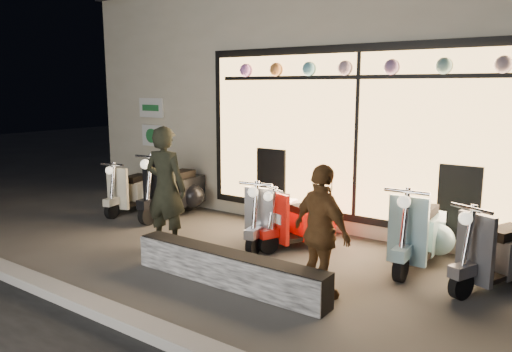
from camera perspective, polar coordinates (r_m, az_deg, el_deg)
The scene contains 12 objects.
ground at distance 6.64m, azimuth -2.52°, elevation -9.78°, with size 40.00×40.00×0.00m, color #383533.
kerb at distance 5.31m, azimuth -16.44°, elevation -14.80°, with size 40.00×0.25×0.12m, color slate.
shop_building at distance 10.61m, azimuth 14.49°, elevation 9.00°, with size 10.20×6.23×4.20m.
graffiti_barrier at distance 5.85m, azimuth -3.25°, elevation -10.52°, with size 2.58×0.28×0.40m, color black.
scooter_silver at distance 7.37m, azimuth 2.04°, elevation -4.61°, with size 0.58×1.34×0.95m.
scooter_red at distance 7.20m, azimuth 5.65°, elevation -5.29°, with size 0.68×1.21×0.87m.
scooter_black at distance 9.01m, azimuth -8.99°, elevation -1.60°, with size 0.60×1.55×1.10m.
scooter_cream at distance 9.48m, azimuth -13.69°, elevation -1.63°, with size 0.60×1.30×0.92m.
scooter_blue at distance 6.82m, azimuth 18.22°, elevation -6.07°, with size 0.49×1.46×1.04m.
scooter_grey at distance 6.41m, azimuth 26.32°, elevation -7.91°, with size 0.78×1.34×0.97m.
man at distance 7.10m, azimuth -10.28°, elevation -1.34°, with size 0.63×0.41×1.73m, color black.
woman at distance 5.39m, azimuth 7.51°, elevation -6.41°, with size 0.86×0.36×1.47m, color brown.
Camera 1 is at (3.87, -4.90, 2.27)m, focal length 35.00 mm.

